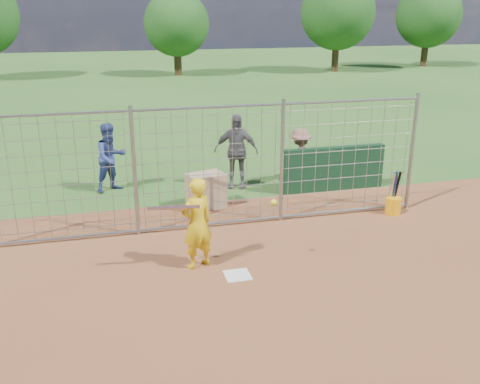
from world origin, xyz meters
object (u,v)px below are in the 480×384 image
object	(u,v)px
bystander_b	(236,151)
batter	(197,223)
bystander_c	(300,159)
equipment_bin	(206,191)
bucket_with_bats	(393,203)
bystander_a	(111,158)

from	to	relation	value
bystander_b	batter	bearing A→B (deg)	-94.42
bystander_c	equipment_bin	size ratio (longest dim) A/B	1.91
bystander_b	equipment_bin	world-z (taller)	bystander_b
batter	bucket_with_bats	xyz separation A→B (m)	(4.61, 1.44, -0.57)
batter	bystander_a	size ratio (longest dim) A/B	0.96
bystander_c	batter	bearing A→B (deg)	23.89
bystander_b	bystander_c	size ratio (longest dim) A/B	1.22
equipment_bin	bucket_with_bats	world-z (taller)	bucket_with_bats
bystander_b	bucket_with_bats	world-z (taller)	bystander_b
equipment_bin	bystander_c	bearing A→B (deg)	1.44
bystander_a	equipment_bin	distance (m)	2.71
batter	bystander_b	world-z (taller)	bystander_b
bystander_a	bucket_with_bats	bearing A→B (deg)	-57.41
bystander_c	bucket_with_bats	bearing A→B (deg)	98.32
bystander_a	equipment_bin	bearing A→B (deg)	-70.31
bystander_c	bystander_b	bearing A→B (deg)	-42.50
bystander_a	bucket_with_bats	xyz separation A→B (m)	(5.93, -3.15, -0.60)
batter	bystander_c	xyz separation A→B (m)	(3.22, 3.61, -0.05)
batter	equipment_bin	world-z (taller)	batter
batter	bystander_c	world-z (taller)	batter
batter	bystander_a	xyz separation A→B (m)	(-1.32, 4.59, 0.03)
batter	equipment_bin	size ratio (longest dim) A/B	2.04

